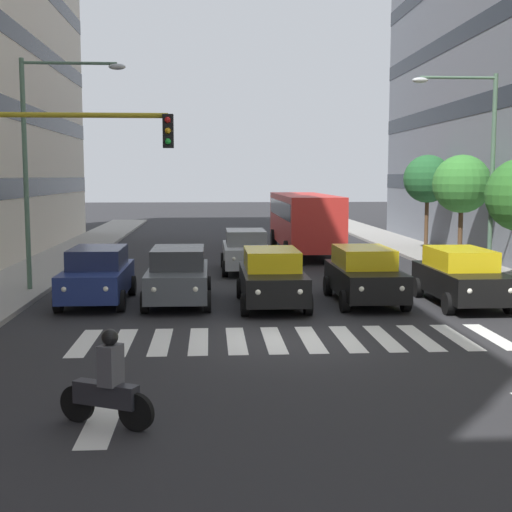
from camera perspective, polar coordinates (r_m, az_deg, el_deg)
name	(u,v)px	position (r m, az deg, el deg)	size (l,w,h in m)	color
ground_plane	(292,340)	(16.93, 2.97, -6.85)	(180.00, 180.00, 0.00)	#262628
crosswalk_markings	(292,339)	(16.93, 2.97, -6.84)	(10.35, 2.80, 0.01)	silver
lane_arrow_1	(101,423)	(11.67, -12.57, -13.22)	(0.50, 2.20, 0.01)	silver
car_0	(461,276)	(22.16, 16.45, -1.60)	(2.02, 4.44, 1.72)	black
car_1	(364,274)	(21.88, 8.85, -1.51)	(2.02, 4.44, 1.72)	black
car_2	(272,277)	(21.09, 1.30, -1.73)	(2.02, 4.44, 1.72)	black
car_3	(178,275)	(21.63, -6.39, -1.56)	(2.02, 4.44, 1.72)	#474C51
car_4	(98,275)	(22.11, -12.85, -1.51)	(2.02, 4.44, 1.72)	navy
car_row2_0	(246,250)	(28.68, -0.84, 0.47)	(2.02, 4.44, 1.72)	#B2B7BC
bus_behind_traffic	(304,217)	(35.55, 3.93, 3.21)	(2.78, 10.50, 3.00)	red
motorcycle_with_rider	(107,387)	(11.32, -12.07, -10.42)	(1.57, 0.84, 1.57)	black
traffic_light_gantry	(41,186)	(16.68, -17.17, 5.50)	(4.35, 0.36, 5.50)	#AD991E
street_lamp_left	(479,156)	(25.99, 17.83, 7.81)	(3.05, 0.28, 7.33)	#4C6B56
street_lamp_right	(42,149)	(24.26, -17.13, 8.38)	(3.43, 0.28, 7.60)	#4C6B56
street_tree_2	(462,184)	(31.28, 16.51, 5.66)	(2.50, 2.50, 4.70)	#513823
street_tree_3	(428,179)	(36.53, 13.88, 6.13)	(2.43, 2.43, 4.86)	#513823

